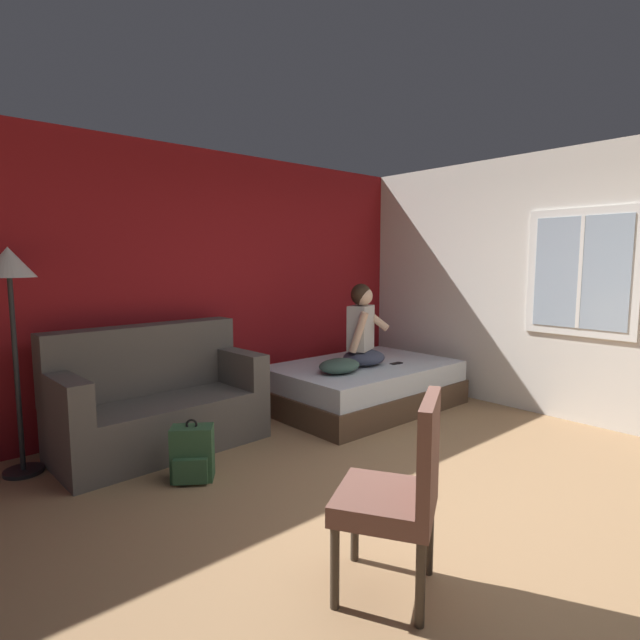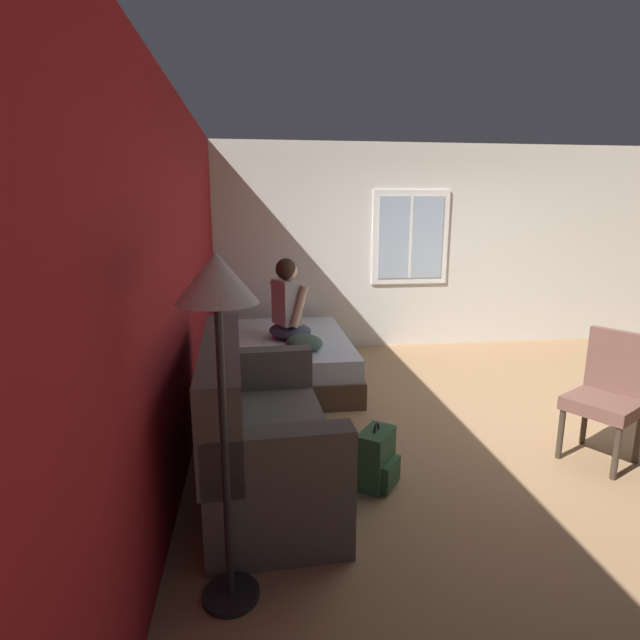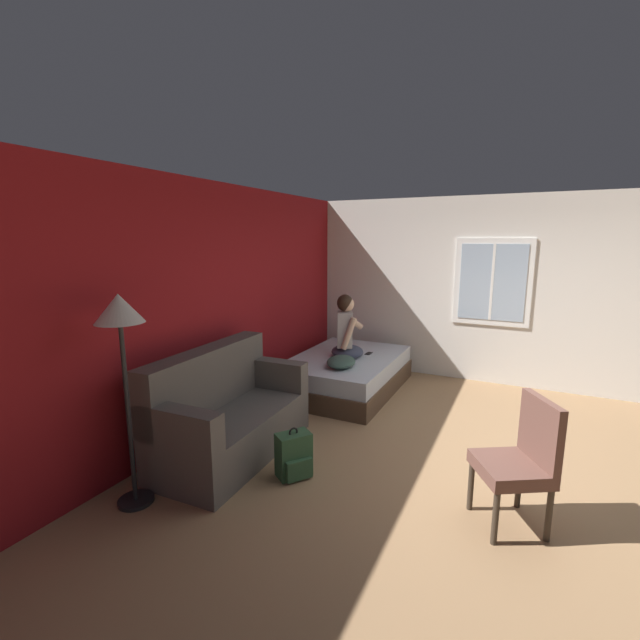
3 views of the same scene
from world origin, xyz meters
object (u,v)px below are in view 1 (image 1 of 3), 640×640
bed (363,386)px  person_seated (362,332)px  cell_phone (396,363)px  floor_lamp (10,284)px  side_chair (400,488)px  backpack (192,455)px  throw_pillow (339,366)px  couch (157,402)px

bed → person_seated: bearing=-160.0°
cell_phone → floor_lamp: bearing=-99.2°
bed → cell_phone: (0.27, -0.24, 0.25)m
floor_lamp → person_seated: bearing=-9.2°
side_chair → backpack: size_ratio=2.14×
side_chair → cell_phone: bearing=40.3°
cell_phone → floor_lamp: size_ratio=0.08×
side_chair → throw_pillow: 2.68m
side_chair → backpack: bearing=95.0°
backpack → floor_lamp: size_ratio=0.27×
couch → person_seated: (2.16, -0.36, 0.44)m
backpack → cell_phone: (2.55, 0.22, 0.29)m
couch → backpack: size_ratio=3.78×
bed → floor_lamp: bearing=171.2°
bed → throw_pillow: 0.60m
side_chair → person_seated: (2.09, 2.25, 0.30)m
bed → side_chair: side_chair is taller
backpack → cell_phone: 2.58m
bed → backpack: bearing=-168.6°
side_chair → backpack: (-0.16, 1.81, -0.34)m
bed → throw_pillow: bearing=-164.4°
side_chair → floor_lamp: (-1.07, 2.76, 0.90)m
floor_lamp → couch: bearing=-8.5°
couch → side_chair: 2.62m
bed → side_chair: bearing=-133.2°
backpack → cell_phone: bearing=5.0°
person_seated → throw_pillow: bearing=-164.7°
backpack → throw_pillow: 1.85m
side_chair → throw_pillow: size_ratio=2.04×
cell_phone → floor_lamp: (-3.46, 0.73, 0.94)m
bed → person_seated: (-0.03, -0.01, 0.60)m
side_chair → cell_phone: (2.40, 2.03, -0.05)m
side_chair → backpack: 1.84m
backpack → side_chair: bearing=-85.0°
couch → backpack: (-0.09, -0.81, -0.20)m
person_seated → throw_pillow: (-0.46, -0.13, -0.29)m
bed → side_chair: 3.12m
couch → person_seated: 2.23m
bed → backpack: bed is taller
bed → cell_phone: 0.44m
backpack → bed: bearing=11.4°
bed → cell_phone: bearing=-41.2°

